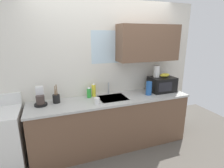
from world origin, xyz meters
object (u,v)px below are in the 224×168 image
at_px(utensil_crock, 56,98).
at_px(cereal_canister, 149,88).
at_px(stove_range, 1,142).
at_px(microwave, 162,84).
at_px(dish_soap_bottle_yellow, 94,90).
at_px(paper_towel_roll, 157,71).
at_px(dish_soap_bottle_green, 89,92).
at_px(banana_bunch, 165,75).
at_px(coffee_maker, 40,98).
at_px(mug_white, 97,101).

bearing_deg(utensil_crock, cereal_canister, -6.22).
bearing_deg(stove_range, utensil_crock, 8.17).
height_order(microwave, dish_soap_bottle_yellow, microwave).
relative_size(paper_towel_roll, cereal_canister, 0.92).
distance_m(dish_soap_bottle_green, utensil_crock, 0.54).
bearing_deg(microwave, banana_bunch, 1.77).
relative_size(stove_range, paper_towel_roll, 4.91).
bearing_deg(paper_towel_roll, banana_bunch, -18.43).
height_order(stove_range, cereal_canister, cereal_canister).
height_order(banana_bunch, dish_soap_bottle_yellow, banana_bunch).
xyz_separation_m(coffee_maker, mug_white, (0.82, -0.25, -0.06)).
height_order(dish_soap_bottle_yellow, utensil_crock, utensil_crock).
distance_m(banana_bunch, dish_soap_bottle_yellow, 1.35).
height_order(dish_soap_bottle_green, utensil_crock, utensil_crock).
xyz_separation_m(coffee_maker, dish_soap_bottle_green, (0.77, 0.07, -0.01)).
bearing_deg(utensil_crock, dish_soap_bottle_green, 5.85).
distance_m(cereal_canister, mug_white, 0.98).
bearing_deg(dish_soap_bottle_yellow, mug_white, -96.56).
distance_m(stove_range, banana_bunch, 2.86).
height_order(stove_range, banana_bunch, banana_bunch).
relative_size(banana_bunch, paper_towel_roll, 0.91).
xyz_separation_m(cereal_canister, utensil_crock, (-1.56, 0.17, -0.05)).
xyz_separation_m(microwave, mug_white, (-1.31, -0.19, -0.09)).
xyz_separation_m(paper_towel_roll, dish_soap_bottle_green, (-1.26, 0.07, -0.29)).
height_order(mug_white, utensil_crock, utensil_crock).
bearing_deg(utensil_crock, dish_soap_bottle_yellow, 8.00).
xyz_separation_m(cereal_canister, mug_white, (-0.97, -0.09, -0.07)).
distance_m(stove_range, cereal_canister, 2.44).
relative_size(stove_range, coffee_maker, 3.86).
relative_size(cereal_canister, utensil_crock, 0.81).
height_order(microwave, cereal_canister, microwave).
distance_m(microwave, mug_white, 1.33).
bearing_deg(stove_range, dish_soap_bottle_yellow, 8.10).
bearing_deg(dish_soap_bottle_green, paper_towel_roll, -3.38).
bearing_deg(banana_bunch, utensil_crock, 177.95).
relative_size(microwave, utensil_crock, 1.55).
bearing_deg(stove_range, coffee_maker, 10.24).
height_order(stove_range, paper_towel_roll, paper_towel_roll).
xyz_separation_m(banana_bunch, paper_towel_roll, (-0.15, 0.05, 0.08)).
relative_size(paper_towel_roll, mug_white, 2.32).
xyz_separation_m(microwave, paper_towel_roll, (-0.10, 0.05, 0.24)).
bearing_deg(utensil_crock, coffee_maker, -177.14).
xyz_separation_m(stove_range, microwave, (2.71, 0.04, 0.58)).
xyz_separation_m(stove_range, dish_soap_bottle_yellow, (1.44, 0.20, 0.56)).
distance_m(banana_bunch, dish_soap_bottle_green, 1.44).
relative_size(banana_bunch, mug_white, 2.11).
distance_m(stove_range, mug_white, 1.49).
bearing_deg(banana_bunch, paper_towel_roll, 161.57).
xyz_separation_m(dish_soap_bottle_yellow, mug_white, (-0.04, -0.35, -0.07)).
distance_m(coffee_maker, cereal_canister, 1.80).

